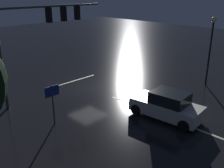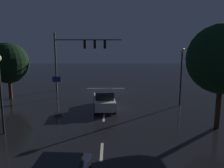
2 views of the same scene
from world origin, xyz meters
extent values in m
plane|color=black|center=(0.00, 0.00, 0.00)|extent=(80.00, 80.00, 0.00)
cylinder|color=#383A3D|center=(6.20, -0.76, 3.58)|extent=(0.22, 0.22, 7.17)
cylinder|color=#383A3D|center=(2.11, -0.76, 6.32)|extent=(8.18, 0.14, 0.14)
cube|color=black|center=(2.52, -0.76, 5.75)|extent=(0.32, 0.36, 1.00)
sphere|color=black|center=(2.52, -0.95, 6.07)|extent=(0.20, 0.20, 0.20)
sphere|color=black|center=(2.52, -0.95, 5.75)|extent=(0.20, 0.20, 0.20)
sphere|color=#19F24C|center=(2.52, -0.95, 5.43)|extent=(0.20, 0.20, 0.20)
cube|color=black|center=(1.29, -0.76, 5.75)|extent=(0.32, 0.36, 1.00)
sphere|color=black|center=(1.29, -0.95, 6.07)|extent=(0.20, 0.20, 0.20)
sphere|color=black|center=(1.29, -0.95, 5.75)|extent=(0.20, 0.20, 0.20)
sphere|color=#19F24C|center=(1.29, -0.95, 5.43)|extent=(0.20, 0.20, 0.20)
cube|color=black|center=(0.06, -0.76, 5.75)|extent=(0.32, 0.36, 1.00)
sphere|color=black|center=(0.06, -0.95, 6.07)|extent=(0.20, 0.20, 0.20)
sphere|color=black|center=(0.06, -0.95, 5.75)|extent=(0.20, 0.20, 0.20)
sphere|color=#19F24C|center=(0.06, -0.95, 5.43)|extent=(0.20, 0.20, 0.20)
cube|color=beige|center=(0.00, 4.00, 0.00)|extent=(0.16, 2.20, 0.01)
cube|color=beige|center=(0.00, 10.00, 0.00)|extent=(0.16, 2.20, 0.01)
cube|color=beige|center=(0.00, -1.96, 0.00)|extent=(5.00, 0.16, 0.01)
cube|color=silver|center=(0.03, 7.43, 0.62)|extent=(2.11, 4.42, 0.80)
cube|color=black|center=(0.01, 7.63, 1.36)|extent=(1.75, 2.21, 0.68)
cylinder|color=black|center=(0.98, 5.90, 0.34)|extent=(0.27, 0.69, 0.68)
cylinder|color=black|center=(-0.69, 5.77, 0.34)|extent=(0.27, 0.69, 0.68)
cylinder|color=black|center=(0.75, 9.09, 0.34)|extent=(0.27, 0.69, 0.68)
cylinder|color=black|center=(-0.93, 8.96, 0.34)|extent=(0.27, 0.69, 0.68)
sphere|color=#F9EFC6|center=(0.83, 5.36, 0.67)|extent=(0.20, 0.20, 0.20)
sphere|color=#F9EFC6|center=(-0.47, 5.27, 0.67)|extent=(0.20, 0.20, 0.20)
cylinder|color=black|center=(-7.22, 6.55, 2.54)|extent=(0.14, 0.14, 5.07)
sphere|color=#F9D88C|center=(-7.22, 6.55, 5.25)|extent=(0.44, 0.44, 0.44)
cylinder|color=#383A3D|center=(5.25, 3.26, 1.21)|extent=(0.09, 0.09, 2.41)
cube|color=navy|center=(5.25, 3.26, 2.06)|extent=(0.90, 0.07, 0.60)
camera|label=1|loc=(12.52, 15.05, 7.41)|focal=41.58mm
camera|label=2|loc=(-0.39, 27.73, 5.89)|focal=36.59mm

